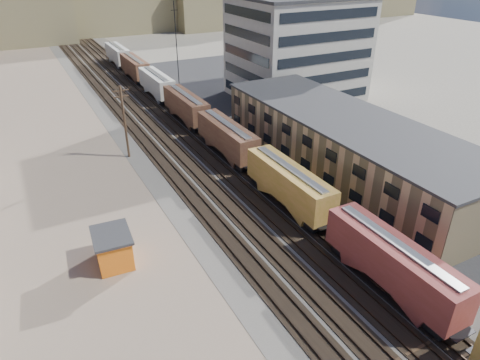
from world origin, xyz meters
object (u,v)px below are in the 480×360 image
utility_pole_north (124,121)px  maintenance_shed (113,248)px  parked_car_blue (319,111)px  freight_train (205,119)px

utility_pole_north → maintenance_shed: size_ratio=2.21×
parked_car_blue → utility_pole_north: bearing=157.2°
freight_train → maintenance_shed: bearing=-129.4°
maintenance_shed → freight_train: bearing=50.6°
maintenance_shed → parked_car_blue: maintenance_shed is taller
maintenance_shed → parked_car_blue: bearing=29.6°
freight_train → utility_pole_north: size_ratio=11.97×
freight_train → parked_car_blue: freight_train is taller
parked_car_blue → freight_train: bearing=153.7°
freight_train → parked_car_blue: bearing=-1.4°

